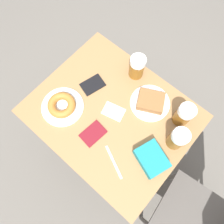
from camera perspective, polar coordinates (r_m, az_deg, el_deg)
ground_plane at (r=1.91m, az=0.00°, el=-8.08°), size 8.00×8.00×0.00m
table at (r=1.25m, az=0.00°, el=-1.62°), size 0.69×0.84×0.76m
plate_with_cake at (r=1.19m, az=9.99°, el=2.60°), size 0.22×0.22×0.05m
plate_with_donut at (r=1.19m, az=-12.94°, el=1.63°), size 0.23×0.23×0.05m
beer_mug_left at (r=1.10m, az=16.75°, el=-6.70°), size 0.08×0.08×0.15m
beer_mug_center at (r=1.22m, az=6.55°, el=11.62°), size 0.08×0.08×0.15m
beer_mug_right at (r=1.15m, az=18.24°, el=-0.69°), size 0.08×0.08×0.15m
napkin_folded at (r=1.17m, az=0.37°, el=0.14°), size 0.10×0.13×0.00m
fork at (r=1.11m, az=0.46°, el=-12.92°), size 0.08×0.17×0.00m
passport_near_edge at (r=1.14m, az=-5.10°, el=-5.53°), size 0.13×0.10×0.01m
passport_far_edge at (r=1.24m, az=-5.08°, el=7.11°), size 0.15×0.12×0.01m
blue_pouch at (r=1.10m, az=10.33°, el=-11.94°), size 0.16×0.19×0.06m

